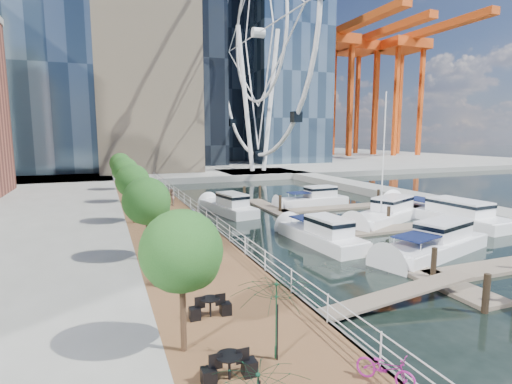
% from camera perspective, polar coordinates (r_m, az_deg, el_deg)
% --- Properties ---
extents(ground, '(520.00, 520.00, 0.00)m').
position_cam_1_polar(ground, '(23.85, 15.24, -11.32)').
color(ground, black).
rests_on(ground, ground).
extents(boardwalk, '(6.00, 60.00, 1.00)m').
position_cam_1_polar(boardwalk, '(34.10, -13.03, -4.45)').
color(boardwalk, brown).
rests_on(boardwalk, ground).
extents(seawall, '(0.25, 60.00, 1.00)m').
position_cam_1_polar(seawall, '(34.62, -8.10, -4.13)').
color(seawall, '#595954').
rests_on(seawall, ground).
extents(land_far, '(200.00, 114.00, 1.00)m').
position_cam_1_polar(land_far, '(120.96, -14.76, 4.48)').
color(land_far, gray).
rests_on(land_far, ground).
extents(breakwater, '(4.00, 60.00, 1.00)m').
position_cam_1_polar(breakwater, '(51.21, 20.06, -0.53)').
color(breakwater, gray).
rests_on(breakwater, ground).
extents(pier, '(14.00, 12.00, 1.00)m').
position_cam_1_polar(pier, '(75.57, 0.31, 2.65)').
color(pier, gray).
rests_on(pier, ground).
extents(railing, '(0.10, 60.00, 1.05)m').
position_cam_1_polar(railing, '(34.40, -8.30, -2.47)').
color(railing, white).
rests_on(railing, boardwalk).
extents(floating_docks, '(16.00, 34.00, 2.60)m').
position_cam_1_polar(floating_docks, '(36.05, 16.09, -3.89)').
color(floating_docks, '#6D6051').
rests_on(floating_docks, ground).
extents(ferris_wheel, '(5.80, 45.60, 47.80)m').
position_cam_1_polar(ferris_wheel, '(77.34, 0.32, 21.74)').
color(ferris_wheel, white).
rests_on(ferris_wheel, ground).
extents(port_cranes, '(40.00, 52.00, 38.00)m').
position_cam_1_polar(port_cranes, '(140.21, 14.69, 12.95)').
color(port_cranes, '#D84C14').
rests_on(port_cranes, ground).
extents(street_trees, '(2.60, 42.60, 4.60)m').
position_cam_1_polar(street_trees, '(32.25, -17.22, 1.50)').
color(street_trees, '#3F2B1C').
rests_on(street_trees, ground).
extents(cafe_tables, '(2.50, 13.70, 0.74)m').
position_cam_1_polar(cafe_tables, '(17.53, -9.55, -13.64)').
color(cafe_tables, black).
rests_on(cafe_tables, ground).
extents(yacht_foreground, '(10.80, 5.69, 2.15)m').
position_cam_1_polar(yacht_foreground, '(29.18, 23.97, -8.13)').
color(yacht_foreground, white).
rests_on(yacht_foreground, ground).
extents(bicycle, '(1.38, 1.73, 0.88)m').
position_cam_1_polar(bicycle, '(12.62, 18.04, -22.82)').
color(bicycle, '#971676').
rests_on(bicycle, boardwalk).
extents(pedestrian_near, '(0.67, 0.72, 1.65)m').
position_cam_1_polar(pedestrian_near, '(28.60, -8.89, -4.06)').
color(pedestrian_near, '#50506A').
rests_on(pedestrian_near, boardwalk).
extents(pedestrian_mid, '(0.72, 0.88, 1.68)m').
position_cam_1_polar(pedestrian_mid, '(39.55, -12.02, -0.71)').
color(pedestrian_mid, gray).
rests_on(pedestrian_mid, boardwalk).
extents(pedestrian_far, '(1.10, 0.92, 1.76)m').
position_cam_1_polar(pedestrian_far, '(49.42, -15.50, 0.98)').
color(pedestrian_far, '#373D45').
rests_on(pedestrian_far, boardwalk).
extents(moored_yachts, '(21.87, 36.47, 11.50)m').
position_cam_1_polar(moored_yachts, '(36.98, 17.72, -4.44)').
color(moored_yachts, white).
rests_on(moored_yachts, ground).
extents(cafe_seating, '(4.83, 13.33, 2.58)m').
position_cam_1_polar(cafe_seating, '(13.94, -3.44, -15.77)').
color(cafe_seating, '#0D321F').
rests_on(cafe_seating, ground).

